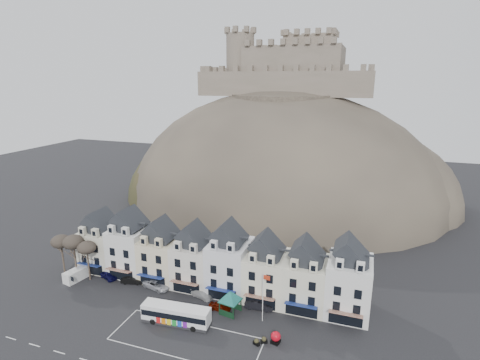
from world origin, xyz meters
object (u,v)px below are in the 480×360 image
at_px(bus, 176,314).
at_px(red_buoy, 276,337).
at_px(car_silver, 157,284).
at_px(car_black, 132,280).
at_px(car_charcoal, 259,305).
at_px(bus_shelter, 230,296).
at_px(car_maroon, 220,307).
at_px(car_navy, 108,275).
at_px(white_van, 76,275).
at_px(flagpole, 263,294).
at_px(car_white, 202,294).

relative_size(bus, red_buoy, 6.23).
bearing_deg(bus, car_silver, 132.22).
relative_size(car_black, car_charcoal, 0.87).
xyz_separation_m(bus_shelter, car_maroon, (-1.89, 0.09, -2.44)).
height_order(car_navy, car_charcoal, car_charcoal).
xyz_separation_m(white_van, car_black, (10.78, 2.37, -0.37)).
height_order(bus, car_maroon, bus).
bearing_deg(car_maroon, car_silver, 85.32).
distance_m(white_van, car_silver, 16.16).
bearing_deg(flagpole, white_van, 179.09).
bearing_deg(white_van, flagpole, 9.88).
bearing_deg(white_van, car_black, 23.21).
height_order(bus_shelter, white_van, bus_shelter).
xyz_separation_m(red_buoy, car_navy, (-34.58, 7.17, -0.18)).
bearing_deg(red_buoy, car_charcoal, 122.57).
height_order(car_white, car_maroon, car_maroon).
bearing_deg(red_buoy, car_black, 166.18).
bearing_deg(flagpole, car_maroon, 176.50).
bearing_deg(car_maroon, bus, 142.61).
distance_m(bus_shelter, car_silver, 15.66).
xyz_separation_m(car_black, car_white, (14.18, 0.00, -0.06)).
bearing_deg(bus, car_maroon, 42.59).
xyz_separation_m(car_silver, car_charcoal, (19.38, 0.00, 0.04)).
bearing_deg(bus, car_white, 80.82).
distance_m(red_buoy, white_van, 40.23).
distance_m(bus, car_white, 8.01).
bearing_deg(red_buoy, car_navy, 168.28).
relative_size(car_maroon, car_charcoal, 0.78).
xyz_separation_m(bus, car_charcoal, (11.10, 7.90, -0.90)).
relative_size(flagpole, car_maroon, 2.26).
height_order(car_navy, car_silver, car_silver).
relative_size(car_navy, car_black, 1.02).
distance_m(bus, car_maroon, 7.50).
relative_size(flagpole, white_van, 1.72).
bearing_deg(flagpole, car_black, 173.53).
height_order(bus_shelter, car_maroon, bus_shelter).
bearing_deg(car_white, car_navy, 107.00).
distance_m(car_black, car_maroon, 18.74).
relative_size(bus, flagpole, 1.31).
relative_size(car_navy, car_charcoal, 0.89).
height_order(bus, car_white, bus).
xyz_separation_m(white_van, car_charcoal, (35.36, 2.37, -0.27)).
bearing_deg(car_maroon, car_white, 66.26).
distance_m(car_navy, car_maroon, 24.12).
bearing_deg(car_navy, car_maroon, -73.26).
bearing_deg(car_silver, car_white, -77.16).
xyz_separation_m(flagpole, car_white, (-11.89, 2.96, -4.17)).
distance_m(bus, car_silver, 11.49).
distance_m(bus_shelter, car_charcoal, 5.38).
bearing_deg(car_navy, white_van, 136.57).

